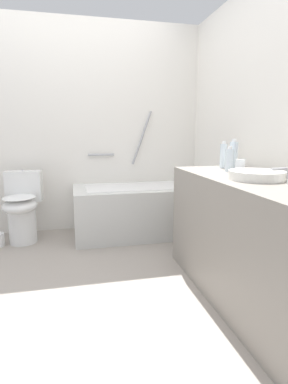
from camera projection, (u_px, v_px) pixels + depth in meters
name	position (u px, v px, depth m)	size (l,w,h in m)	color
ground_plane	(69.00, 281.00, 2.38)	(4.09, 4.09, 0.00)	#9E9389
wall_back_tiled	(65.00, 128.00, 3.48)	(3.49, 0.10, 2.33)	white
wall_right_mirror	(264.00, 127.00, 2.50)	(0.10, 3.07, 2.33)	white
bathtub	(141.00, 208.00, 3.43)	(1.46, 0.71, 1.36)	silver
toilet	(22.00, 208.00, 3.16)	(0.39, 0.52, 0.73)	white
vanity_counter	(256.00, 241.00, 2.05)	(0.62, 1.59, 0.83)	gray
sink_basin	(257.00, 175.00, 1.96)	(0.35, 0.35, 0.06)	white
sink_faucet	(284.00, 173.00, 2.00)	(0.12, 0.15, 0.07)	silver
water_bottle_0	(229.00, 160.00, 2.33)	(0.06, 0.06, 0.19)	silver
water_bottle_1	(223.00, 156.00, 2.55)	(0.06, 0.06, 0.22)	silver
water_bottle_2	(233.00, 156.00, 2.39)	(0.06, 0.06, 0.24)	silver
drinking_glass_0	(240.00, 167.00, 2.18)	(0.07, 0.07, 0.10)	white
soap_dish	(245.00, 171.00, 2.27)	(0.09, 0.06, 0.02)	white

